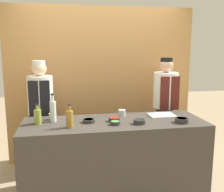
% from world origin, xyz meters
% --- Properties ---
extents(ground_plane, '(14.00, 14.00, 0.00)m').
position_xyz_m(ground_plane, '(0.00, 0.00, 0.00)').
color(ground_plane, tan).
extents(cabinet_wall, '(2.91, 0.18, 2.40)m').
position_xyz_m(cabinet_wall, '(0.00, 1.13, 1.20)').
color(cabinet_wall, '#B7844C').
rests_on(cabinet_wall, ground_plane).
extents(counter, '(2.18, 0.78, 0.91)m').
position_xyz_m(counter, '(0.00, 0.00, 0.46)').
color(counter, '#3D3833').
rests_on(counter, ground_plane).
extents(sauce_bowl_brown, '(0.14, 0.14, 0.04)m').
position_xyz_m(sauce_bowl_brown, '(-0.31, 0.01, 0.93)').
color(sauce_bowl_brown, '#2D2D2D').
rests_on(sauce_bowl_brown, counter).
extents(sauce_bowl_red, '(0.13, 0.13, 0.05)m').
position_xyz_m(sauce_bowl_red, '(0.00, 0.00, 0.94)').
color(sauce_bowl_red, '#2D2D2D').
rests_on(sauce_bowl_red, counter).
extents(sauce_bowl_orange, '(0.16, 0.16, 0.05)m').
position_xyz_m(sauce_bowl_orange, '(0.77, -0.20, 0.94)').
color(sauce_bowl_orange, '#2D2D2D').
rests_on(sauce_bowl_orange, counter).
extents(sauce_bowl_yellow, '(0.14, 0.14, 0.05)m').
position_xyz_m(sauce_bowl_yellow, '(0.27, -0.16, 0.94)').
color(sauce_bowl_yellow, '#2D2D2D').
rests_on(sauce_bowl_yellow, counter).
extents(sauce_bowl_green, '(0.11, 0.11, 0.04)m').
position_xyz_m(sauce_bowl_green, '(-0.02, -0.14, 0.93)').
color(sauce_bowl_green, '#2D2D2D').
rests_on(sauce_bowl_green, counter).
extents(cutting_board, '(0.33, 0.24, 0.02)m').
position_xyz_m(cutting_board, '(0.65, 0.13, 0.92)').
color(cutting_board, white).
rests_on(cutting_board, counter).
extents(bottle_oil, '(0.08, 0.08, 0.24)m').
position_xyz_m(bottle_oil, '(-0.89, 0.04, 1.00)').
color(bottle_oil, olive).
rests_on(bottle_oil, counter).
extents(bottle_clear, '(0.07, 0.07, 0.34)m').
position_xyz_m(bottle_clear, '(-0.72, 0.12, 1.04)').
color(bottle_clear, silver).
rests_on(bottle_clear, counter).
extents(bottle_vinegar, '(0.08, 0.08, 0.26)m').
position_xyz_m(bottle_vinegar, '(-0.53, -0.16, 1.01)').
color(bottle_vinegar, olive).
rests_on(bottle_vinegar, counter).
extents(cup_steel, '(0.09, 0.09, 0.09)m').
position_xyz_m(cup_steel, '(0.14, 0.21, 0.95)').
color(cup_steel, '#B7B7BC').
rests_on(cup_steel, counter).
extents(cup_cream, '(0.08, 0.08, 0.08)m').
position_xyz_m(cup_cream, '(-0.73, 0.22, 0.95)').
color(cup_cream, silver).
rests_on(cup_cream, counter).
extents(chef_left, '(0.35, 0.35, 1.61)m').
position_xyz_m(chef_left, '(-0.91, 0.68, 0.87)').
color(chef_left, '#28282D').
rests_on(chef_left, ground_plane).
extents(chef_right, '(0.36, 0.36, 1.64)m').
position_xyz_m(chef_right, '(0.91, 0.68, 0.89)').
color(chef_right, '#28282D').
rests_on(chef_right, ground_plane).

